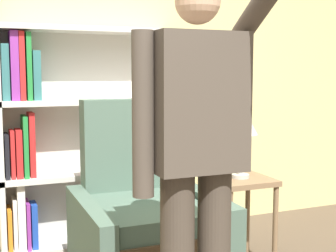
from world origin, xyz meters
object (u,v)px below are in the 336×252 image
Objects in this scene: side_table at (240,195)px; table_lamp at (241,122)px; bookcase at (74,138)px; person_standing at (197,155)px; armchair at (144,229)px.

side_table is 0.51m from table_lamp.
bookcase is 0.97× the size of person_standing.
bookcase is at bearing 107.72° from armchair.
side_table is 1.24× the size of table_lamp.
table_lamp is (-0.00, 0.00, 0.51)m from side_table.
table_lamp reaches higher than side_table.
side_table is (0.99, -0.82, -0.35)m from bookcase.
armchair is 0.73m from side_table.
bookcase reaches higher than side_table.
table_lamp is (0.71, 0.03, 0.65)m from armchair.
side_table is (0.79, 0.96, -0.49)m from person_standing.
person_standing reaches higher than table_lamp.
person_standing is (0.19, -1.78, 0.14)m from bookcase.
person_standing reaches higher than bookcase.
bookcase is 1.44× the size of armchair.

